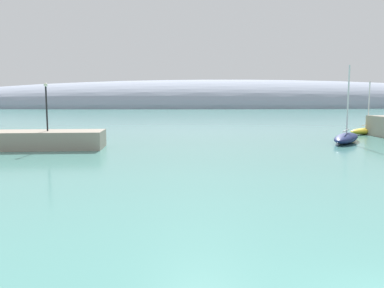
{
  "coord_description": "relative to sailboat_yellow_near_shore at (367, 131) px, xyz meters",
  "views": [
    {
      "loc": [
        -5.81,
        -7.65,
        5.05
      ],
      "look_at": [
        -3.86,
        22.17,
        1.45
      ],
      "focal_mm": 36.99,
      "sensor_mm": 36.0,
      "label": 1
    }
  ],
  "objects": [
    {
      "name": "sailboat_yellow_near_shore",
      "position": [
        0.0,
        0.0,
        0.0
      ],
      "size": [
        6.1,
        3.86,
        7.08
      ],
      "rotation": [
        0.0,
        0.0,
        3.5
      ],
      "color": "yellow",
      "rests_on": "water"
    },
    {
      "name": "distant_ridge",
      "position": [
        6.56,
        138.91,
        -0.49
      ],
      "size": [
        323.03,
        62.73,
        26.01
      ],
      "primitive_type": "ellipsoid",
      "color": "#8E99AD",
      "rests_on": "ground"
    },
    {
      "name": "breakwater_rocks",
      "position": [
        -42.44,
        -12.28,
        0.38
      ],
      "size": [
        18.51,
        4.43,
        1.73
      ],
      "primitive_type": "cube",
      "rotation": [
        0.0,
        0.0,
        0.01
      ],
      "color": "gray",
      "rests_on": "ground"
    },
    {
      "name": "sailboat_navy_outer_mooring",
      "position": [
        -7.27,
        -9.34,
        0.08
      ],
      "size": [
        6.3,
        7.9,
        8.42
      ],
      "rotation": [
        0.0,
        0.0,
        0.97
      ],
      "color": "navy",
      "rests_on": "water"
    },
    {
      "name": "harbor_lamp_post",
      "position": [
        -38.53,
        -12.21,
        4.06
      ],
      "size": [
        0.36,
        0.36,
        4.62
      ],
      "color": "black",
      "rests_on": "breakwater_rocks"
    }
  ]
}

